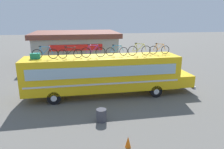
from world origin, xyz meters
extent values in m
plane|color=#605E59|center=(0.00, 0.00, 0.00)|extent=(120.00, 120.00, 0.00)
cube|color=yellow|center=(0.00, 0.00, 1.85)|extent=(11.65, 2.51, 2.50)
cube|color=yellow|center=(6.49, 0.00, 1.05)|extent=(1.33, 2.31, 0.91)
cube|color=#99B7C6|center=(0.00, -1.27, 2.24)|extent=(10.72, 0.04, 0.77)
cube|color=#99B7C6|center=(0.00, 1.27, 2.24)|extent=(10.72, 0.04, 0.77)
cube|color=silver|center=(0.00, -1.27, 1.35)|extent=(11.19, 0.03, 0.12)
cube|color=silver|center=(0.00, 1.27, 1.35)|extent=(11.19, 0.03, 0.12)
cube|color=silver|center=(7.22, 0.00, 0.52)|extent=(0.16, 2.39, 0.24)
cylinder|color=black|center=(3.96, -1.12, 0.47)|extent=(0.95, 0.28, 0.95)
cylinder|color=silver|center=(3.96, -1.12, 0.47)|extent=(0.43, 0.30, 0.43)
cylinder|color=black|center=(3.96, 1.12, 0.47)|extent=(0.95, 0.28, 0.95)
cylinder|color=silver|center=(3.96, 1.12, 0.47)|extent=(0.43, 0.30, 0.43)
cylinder|color=black|center=(-3.61, -1.12, 0.47)|extent=(0.95, 0.28, 0.95)
cylinder|color=silver|center=(-3.61, -1.12, 0.47)|extent=(0.43, 0.30, 0.43)
cylinder|color=black|center=(-3.61, 1.12, 0.47)|extent=(0.95, 0.28, 0.95)
cylinder|color=silver|center=(-3.61, 1.12, 0.47)|extent=(0.43, 0.30, 0.43)
cube|color=#1E7F66|center=(-4.78, 0.02, 3.29)|extent=(0.64, 0.47, 0.40)
torus|color=black|center=(-4.61, -0.17, 3.45)|extent=(0.71, 0.04, 0.71)
torus|color=black|center=(-3.53, -0.17, 3.45)|extent=(0.71, 0.04, 0.71)
cylinder|color=#197FDB|center=(-4.29, -0.17, 3.72)|extent=(0.21, 0.04, 0.51)
cylinder|color=#197FDB|center=(-3.96, -0.17, 3.70)|extent=(0.50, 0.04, 0.49)
cylinder|color=#197FDB|center=(-4.05, -0.17, 3.95)|extent=(0.65, 0.04, 0.07)
cylinder|color=#197FDB|center=(-4.41, -0.17, 3.46)|extent=(0.41, 0.03, 0.05)
cylinder|color=#197FDB|center=(-4.50, -0.17, 3.71)|extent=(0.26, 0.03, 0.53)
cylinder|color=#197FDB|center=(-3.63, -0.17, 3.69)|extent=(0.22, 0.03, 0.49)
cylinder|color=silver|center=(-3.73, -0.17, 3.98)|extent=(0.03, 0.44, 0.03)
ellipsoid|color=black|center=(-4.38, -0.17, 4.01)|extent=(0.20, 0.08, 0.06)
torus|color=black|center=(-2.88, -0.23, 3.42)|extent=(0.65, 0.04, 0.65)
torus|color=black|center=(-1.79, -0.23, 3.42)|extent=(0.65, 0.04, 0.65)
cylinder|color=black|center=(-2.55, -0.23, 3.66)|extent=(0.21, 0.04, 0.46)
cylinder|color=black|center=(-2.23, -0.23, 3.65)|extent=(0.50, 0.04, 0.44)
cylinder|color=black|center=(-2.31, -0.23, 3.87)|extent=(0.65, 0.04, 0.07)
cylinder|color=black|center=(-2.67, -0.23, 3.43)|extent=(0.41, 0.03, 0.05)
cylinder|color=black|center=(-2.76, -0.23, 3.65)|extent=(0.26, 0.03, 0.48)
cylinder|color=black|center=(-1.89, -0.23, 3.64)|extent=(0.22, 0.03, 0.45)
cylinder|color=silver|center=(-1.99, -0.23, 3.91)|extent=(0.03, 0.44, 0.03)
ellipsoid|color=black|center=(-2.64, -0.23, 3.93)|extent=(0.20, 0.08, 0.06)
torus|color=black|center=(-1.21, -0.15, 3.46)|extent=(0.73, 0.04, 0.73)
torus|color=black|center=(-0.14, -0.15, 3.46)|extent=(0.73, 0.04, 0.73)
cylinder|color=purple|center=(-0.89, -0.15, 3.74)|extent=(0.21, 0.04, 0.53)
cylinder|color=purple|center=(-0.57, -0.15, 3.72)|extent=(0.50, 0.04, 0.51)
cylinder|color=purple|center=(-0.66, -0.15, 3.98)|extent=(0.65, 0.04, 0.07)
cylinder|color=purple|center=(-1.01, -0.15, 3.47)|extent=(0.41, 0.03, 0.05)
cylinder|color=purple|center=(-1.10, -0.15, 3.73)|extent=(0.26, 0.03, 0.55)
cylinder|color=purple|center=(-0.24, -0.15, 3.71)|extent=(0.22, 0.03, 0.51)
cylinder|color=silver|center=(-0.33, -0.15, 4.01)|extent=(0.03, 0.44, 0.03)
ellipsoid|color=black|center=(-0.98, -0.15, 4.04)|extent=(0.20, 0.08, 0.06)
torus|color=black|center=(0.63, 0.10, 3.42)|extent=(0.65, 0.04, 0.65)
torus|color=black|center=(1.66, 0.10, 3.42)|extent=(0.65, 0.04, 0.65)
cylinder|color=#197FDB|center=(0.94, 0.10, 3.67)|extent=(0.20, 0.04, 0.47)
cylinder|color=#197FDB|center=(1.25, 0.10, 3.65)|extent=(0.48, 0.04, 0.45)
cylinder|color=#197FDB|center=(1.17, 0.10, 3.88)|extent=(0.62, 0.04, 0.07)
cylinder|color=#197FDB|center=(0.83, 0.10, 3.43)|extent=(0.39, 0.03, 0.05)
cylinder|color=#197FDB|center=(0.74, 0.10, 3.66)|extent=(0.25, 0.03, 0.49)
cylinder|color=#197FDB|center=(1.57, 0.10, 3.64)|extent=(0.22, 0.03, 0.46)
cylinder|color=silver|center=(1.48, 0.10, 3.91)|extent=(0.03, 0.44, 0.03)
ellipsoid|color=black|center=(0.86, 0.10, 3.94)|extent=(0.20, 0.08, 0.06)
torus|color=black|center=(2.33, -0.05, 3.47)|extent=(0.74, 0.04, 0.74)
torus|color=black|center=(3.41, -0.05, 3.47)|extent=(0.74, 0.04, 0.74)
cylinder|color=#B2B20C|center=(2.66, -0.05, 3.75)|extent=(0.21, 0.04, 0.53)
cylinder|color=#B2B20C|center=(2.98, -0.05, 3.73)|extent=(0.50, 0.04, 0.51)
cylinder|color=#B2B20C|center=(2.90, -0.05, 3.99)|extent=(0.65, 0.04, 0.07)
cylinder|color=#B2B20C|center=(2.54, -0.05, 3.48)|extent=(0.41, 0.03, 0.05)
cylinder|color=#B2B20C|center=(2.45, -0.05, 3.74)|extent=(0.26, 0.03, 0.55)
cylinder|color=#B2B20C|center=(3.32, -0.05, 3.72)|extent=(0.22, 0.03, 0.52)
cylinder|color=silver|center=(3.22, -0.05, 4.02)|extent=(0.03, 0.44, 0.03)
ellipsoid|color=black|center=(2.57, -0.05, 4.05)|extent=(0.20, 0.08, 0.06)
torus|color=black|center=(4.10, 0.20, 3.43)|extent=(0.67, 0.04, 0.67)
torus|color=black|center=(5.10, 0.20, 3.43)|extent=(0.67, 0.04, 0.67)
cylinder|color=orange|center=(4.40, 0.20, 3.69)|extent=(0.19, 0.04, 0.48)
cylinder|color=orange|center=(4.70, 0.20, 3.67)|extent=(0.47, 0.04, 0.46)
cylinder|color=orange|center=(4.62, 0.20, 3.91)|extent=(0.60, 0.04, 0.07)
cylinder|color=orange|center=(4.29, 0.20, 3.44)|extent=(0.38, 0.03, 0.05)
cylinder|color=orange|center=(4.21, 0.20, 3.68)|extent=(0.25, 0.03, 0.50)
cylinder|color=orange|center=(5.01, 0.20, 3.66)|extent=(0.21, 0.03, 0.47)
cylinder|color=silver|center=(4.92, 0.20, 3.94)|extent=(0.03, 0.44, 0.03)
ellipsoid|color=black|center=(4.32, 0.20, 3.96)|extent=(0.20, 0.08, 0.06)
cube|color=#9E9E99|center=(-1.81, 13.59, 1.70)|extent=(10.31, 7.88, 3.39)
cube|color=brown|center=(-1.81, 13.59, 3.69)|extent=(11.14, 8.51, 0.59)
cube|color=red|center=(-1.81, 9.55, 2.44)|extent=(6.19, 0.16, 0.70)
cylinder|color=#3F3F47|center=(-0.65, -4.16, 0.38)|extent=(0.61, 0.61, 0.76)
cone|color=orange|center=(0.26, -6.91, 0.28)|extent=(0.28, 0.28, 0.56)
camera|label=1|loc=(-2.01, -15.19, 6.00)|focal=33.20mm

